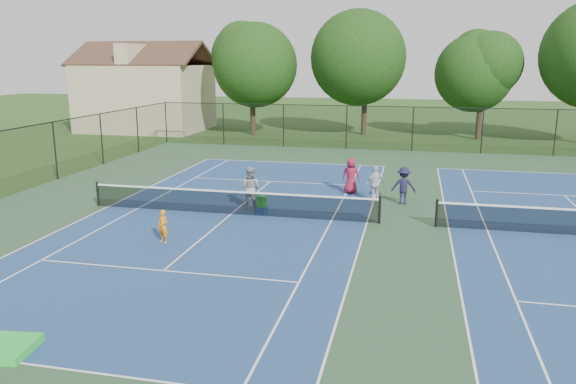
% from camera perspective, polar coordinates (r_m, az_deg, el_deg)
% --- Properties ---
extents(ground, '(140.00, 140.00, 0.00)m').
position_cam_1_polar(ground, '(21.77, 12.01, -3.32)').
color(ground, '#234716').
rests_on(ground, ground).
extents(court_pad, '(36.00, 36.00, 0.01)m').
position_cam_1_polar(court_pad, '(21.77, 12.01, -3.31)').
color(court_pad, '#2B4C2B').
rests_on(court_pad, ground).
extents(tennis_court_left, '(12.00, 23.83, 1.07)m').
position_cam_1_polar(tennis_court_left, '(22.85, -5.80, -2.04)').
color(tennis_court_left, navy).
rests_on(tennis_court_left, ground).
extents(perimeter_fence, '(36.08, 36.08, 3.02)m').
position_cam_1_polar(perimeter_fence, '(21.37, 12.21, 0.79)').
color(perimeter_fence, black).
rests_on(perimeter_fence, ground).
extents(tree_back_a, '(6.80, 6.80, 9.15)m').
position_cam_1_polar(tree_back_a, '(46.74, -3.67, 13.22)').
color(tree_back_a, '#2D2116').
rests_on(tree_back_a, ground).
extents(tree_back_b, '(7.60, 7.60, 10.03)m').
position_cam_1_polar(tree_back_b, '(47.06, 7.93, 13.80)').
color(tree_back_b, '#2D2116').
rests_on(tree_back_b, ground).
extents(tree_back_c, '(6.00, 6.00, 8.40)m').
position_cam_1_polar(tree_back_c, '(46.15, 19.21, 11.83)').
color(tree_back_c, '#2D2116').
rests_on(tree_back_c, ground).
extents(clapboard_house, '(10.80, 8.10, 7.65)m').
position_cam_1_polar(clapboard_house, '(51.44, -14.22, 9.57)').
color(clapboard_house, tan).
rests_on(clapboard_house, ground).
extents(child_player, '(0.49, 0.41, 1.15)m').
position_cam_1_polar(child_player, '(19.64, -12.58, -3.43)').
color(child_player, orange).
rests_on(child_player, ground).
extents(instructor, '(0.97, 0.80, 1.81)m').
position_cam_1_polar(instructor, '(23.39, -3.85, 0.41)').
color(instructor, '#97979A').
rests_on(instructor, ground).
extents(bystander_a, '(0.99, 0.93, 1.64)m').
position_cam_1_polar(bystander_a, '(24.87, 8.85, 0.85)').
color(bystander_a, silver).
rests_on(bystander_a, ground).
extents(bystander_b, '(1.07, 0.64, 1.63)m').
position_cam_1_polar(bystander_b, '(24.70, 11.67, 0.63)').
color(bystander_b, '#191836').
rests_on(bystander_b, ground).
extents(bystander_c, '(0.85, 0.59, 1.68)m').
position_cam_1_polar(bystander_c, '(26.32, 6.42, 1.66)').
color(bystander_c, maroon).
rests_on(bystander_c, ground).
extents(ball_crate, '(0.48, 0.40, 0.28)m').
position_cam_1_polar(ball_crate, '(22.90, -2.68, -1.84)').
color(ball_crate, '#154492').
rests_on(ball_crate, ground).
extents(ball_hopper, '(0.42, 0.38, 0.44)m').
position_cam_1_polar(ball_hopper, '(22.81, -2.69, -0.97)').
color(ball_hopper, green).
rests_on(ball_hopper, ball_crate).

